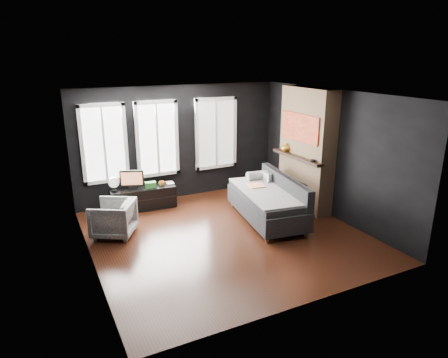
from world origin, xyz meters
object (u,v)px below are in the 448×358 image
monitor (132,178)px  book (166,179)px  sofa (267,199)px  mug (162,183)px  mantel_vase (286,147)px  media_console (143,198)px  armchair (113,217)px

monitor → book: 0.80m
sofa → book: bearing=139.3°
monitor → mug: size_ratio=4.13×
monitor → mantel_vase: mantel_vase is taller
mug → media_console: bearing=174.6°
sofa → monitor: (-2.38, 1.83, 0.26)m
armchair → mug: 1.73m
media_console → mantel_vase: size_ratio=6.79×
media_console → mantel_vase: 3.45m
media_console → book: bearing=7.5°
armchair → book: 1.89m
mantel_vase → book: bearing=156.6°
media_console → monitor: 0.54m
media_console → mantel_vase: (3.11, -1.05, 1.08)m
media_console → book: (0.57, 0.05, 0.36)m
book → mantel_vase: (2.53, -1.10, 0.72)m
armchair → mantel_vase: size_ratio=3.60×
monitor → book: bearing=21.9°
media_console → mug: bearing=-2.5°
sofa → monitor: bearing=150.9°
armchair → media_console: armchair is taller
mantel_vase → armchair: bearing=-178.9°
book → mantel_vase: bearing=-23.4°
sofa → mug: size_ratio=17.03×
media_console → mug: (0.44, -0.04, 0.31)m
book → sofa: bearing=-49.3°
media_console → mug: mug is taller
monitor → mantel_vase: bearing=3.2°
armchair → mug: size_ratio=5.93×
book → mantel_vase: mantel_vase is taller
sofa → book: sofa is taller
sofa → media_console: sofa is taller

